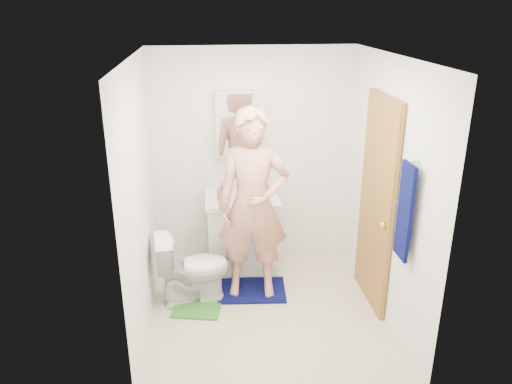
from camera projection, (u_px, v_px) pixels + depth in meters
floor at (266, 313)px, 4.83m from camera, size 2.20×2.40×0.02m
ceiling at (268, 55)px, 3.97m from camera, size 2.20×2.40×0.02m
wall_back at (253, 157)px, 5.52m from camera, size 2.20×0.02×2.40m
wall_front at (291, 263)px, 3.27m from camera, size 2.20×0.02×2.40m
wall_left at (139, 202)px, 4.28m from camera, size 0.02×2.40×2.40m
wall_right at (388, 192)px, 4.51m from camera, size 0.02×2.40×2.40m
vanity_cabinet at (242, 235)px, 5.52m from camera, size 0.75×0.55×0.80m
countertop at (242, 199)px, 5.36m from camera, size 0.79×0.59×0.05m
sink_basin at (242, 198)px, 5.36m from camera, size 0.40×0.40×0.03m
faucet at (240, 186)px, 5.50m from camera, size 0.03×0.03×0.12m
medicine_cabinet at (239, 124)px, 5.30m from camera, size 0.50×0.12×0.70m
mirror_panel at (240, 125)px, 5.24m from camera, size 0.46×0.01×0.66m
door at (376, 204)px, 4.71m from camera, size 0.05×0.80×2.05m
door_knob at (383, 225)px, 4.43m from camera, size 0.07×0.07×0.07m
towel at (405, 212)px, 3.95m from camera, size 0.03×0.24×0.80m
towel_hook at (416, 161)px, 3.81m from camera, size 0.06×0.02×0.02m
toilet at (193, 268)px, 4.91m from camera, size 0.75×0.49×0.72m
bath_mat at (252, 290)px, 5.17m from camera, size 0.72×0.54×0.02m
green_rug at (197, 307)px, 4.88m from camera, size 0.52×0.47×0.02m
soap_dispenser at (222, 191)px, 5.24m from camera, size 0.11×0.11×0.19m
toothbrush_cup at (264, 189)px, 5.45m from camera, size 0.12×0.12×0.09m
man at (253, 206)px, 4.80m from camera, size 0.74×0.53×1.90m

